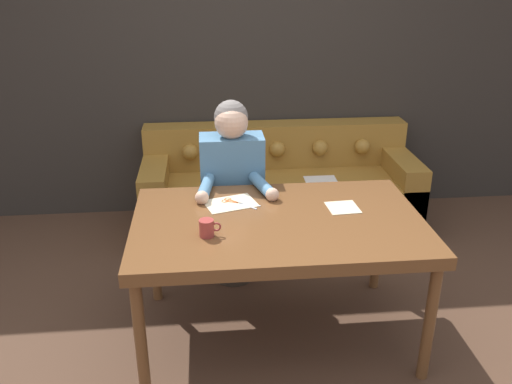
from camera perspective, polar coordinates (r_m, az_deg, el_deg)
The scene contains 9 objects.
ground_plane at distance 3.29m, azimuth 1.48°, elevation -15.31°, with size 16.00×16.00×0.00m, color #4C3323.
wall_back at distance 4.54m, azimuth -1.32°, elevation 13.74°, with size 8.00×0.06×2.60m.
dining_table at distance 2.97m, azimuth 2.33°, elevation -4.01°, with size 1.58×0.99×0.76m.
couch at distance 4.46m, azimuth 2.41°, elevation 0.08°, with size 2.18×0.81×0.80m.
person at distance 3.55m, azimuth -2.48°, elevation -0.08°, with size 0.49×0.59×1.26m.
pattern_paper_main at distance 3.12m, azimuth -2.70°, elevation -1.21°, with size 0.33×0.27×0.00m.
pattern_paper_offcut at distance 3.10m, azimuth 9.13°, elevation -1.62°, with size 0.18×0.19×0.00m.
scissors at distance 3.13m, azimuth -2.29°, elevation -1.08°, with size 0.22×0.17×0.01m.
mug at distance 2.75m, azimuth -5.18°, elevation -3.79°, with size 0.11×0.08×0.09m.
Camera 1 is at (-0.33, -2.55, 2.06)m, focal length 38.00 mm.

